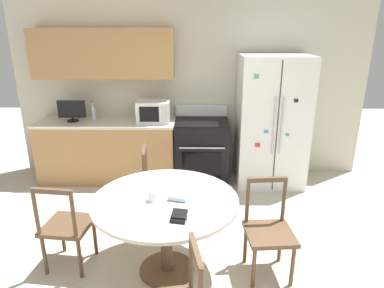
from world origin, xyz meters
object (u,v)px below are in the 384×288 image
(dining_chair_right, at_px, (269,231))
(candle_glass, at_px, (153,197))
(dining_chair_left, at_px, (66,226))
(wallet, at_px, (179,217))
(refrigerator, at_px, (271,122))
(microwave, at_px, (154,111))
(counter_bottle, at_px, (93,113))
(oven_range, at_px, (202,150))
(countertop_tv, at_px, (72,110))
(dining_chair_far, at_px, (160,186))

(dining_chair_right, relative_size, candle_glass, 9.59)
(dining_chair_left, bearing_deg, wallet, -14.08)
(refrigerator, distance_m, candle_glass, 2.51)
(dining_chair_right, height_order, dining_chair_left, same)
(microwave, bearing_deg, counter_bottle, 173.50)
(oven_range, bearing_deg, refrigerator, -2.61)
(dining_chair_right, xyz_separation_m, candle_glass, (-1.04, -0.04, 0.37))
(dining_chair_right, distance_m, dining_chair_left, 1.87)
(oven_range, relative_size, dining_chair_right, 1.20)
(dining_chair_left, bearing_deg, counter_bottle, 104.79)
(refrigerator, height_order, candle_glass, refrigerator)
(refrigerator, bearing_deg, oven_range, 177.39)
(candle_glass, xyz_separation_m, wallet, (0.24, -0.31, -0.01))
(countertop_tv, relative_size, dining_chair_right, 0.43)
(counter_bottle, height_order, dining_chair_left, counter_bottle)
(countertop_tv, relative_size, counter_bottle, 1.42)
(countertop_tv, bearing_deg, microwave, 0.14)
(counter_bottle, height_order, candle_glass, counter_bottle)
(candle_glass, bearing_deg, wallet, -51.37)
(oven_range, height_order, wallet, oven_range)
(counter_bottle, bearing_deg, dining_chair_left, -81.79)
(oven_range, height_order, counter_bottle, counter_bottle)
(microwave, distance_m, countertop_tv, 1.18)
(dining_chair_left, distance_m, candle_glass, 0.92)
(wallet, bearing_deg, dining_chair_left, 159.34)
(dining_chair_far, xyz_separation_m, dining_chair_left, (-0.78, -0.87, 0.00))
(refrigerator, distance_m, countertop_tv, 2.85)
(countertop_tv, xyz_separation_m, candle_glass, (1.41, -2.11, -0.26))
(microwave, relative_size, dining_chair_left, 0.52)
(counter_bottle, distance_m, dining_chair_left, 2.21)
(countertop_tv, xyz_separation_m, dining_chair_far, (1.36, -1.14, -0.63))
(oven_range, xyz_separation_m, countertop_tv, (-1.86, 0.02, 0.60))
(refrigerator, xyz_separation_m, candle_glass, (-1.44, -2.05, -0.11))
(candle_glass, bearing_deg, dining_chair_left, 173.18)
(oven_range, height_order, candle_glass, oven_range)
(refrigerator, distance_m, counter_bottle, 2.58)
(wallet, bearing_deg, refrigerator, 63.09)
(countertop_tv, distance_m, dining_chair_right, 3.27)
(dining_chair_left, bearing_deg, dining_chair_far, 54.61)
(microwave, distance_m, dining_chair_left, 2.19)
(refrigerator, distance_m, dining_chair_right, 2.10)
(microwave, height_order, candle_glass, microwave)
(oven_range, xyz_separation_m, dining_chair_right, (0.59, -2.05, -0.03))
(oven_range, bearing_deg, dining_chair_far, -114.16)
(counter_bottle, height_order, dining_chair_right, counter_bottle)
(candle_glass, height_order, wallet, candle_glass)
(oven_range, bearing_deg, microwave, 178.45)
(microwave, xyz_separation_m, counter_bottle, (-0.90, 0.10, -0.05))
(dining_chair_far, bearing_deg, oven_range, 150.49)
(refrigerator, relative_size, countertop_tv, 4.72)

